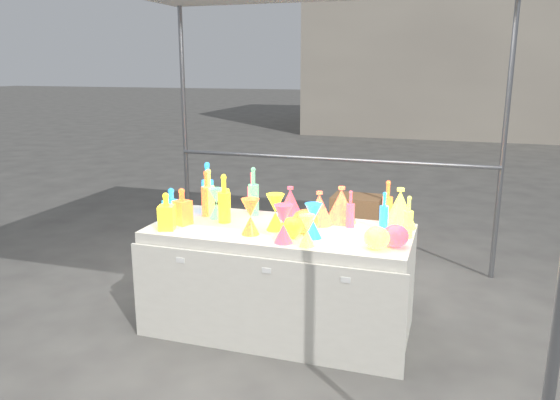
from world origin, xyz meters
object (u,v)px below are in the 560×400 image
(hourglass_0, at_px, (250,217))
(globe_0, at_px, (291,228))
(cardboard_box_closed, at_px, (357,213))
(display_table, at_px, (280,279))
(decanter_0, at_px, (166,211))
(lampshade_0, at_px, (319,208))
(bottle_0, at_px, (224,194))

(hourglass_0, relative_size, globe_0, 1.66)
(cardboard_box_closed, relative_size, globe_0, 3.77)
(cardboard_box_closed, distance_m, hourglass_0, 2.86)
(cardboard_box_closed, xyz_separation_m, hourglass_0, (-0.23, -2.77, 0.67))
(display_table, distance_m, decanter_0, 0.92)
(decanter_0, xyz_separation_m, lampshade_0, (0.96, 0.45, -0.01))
(lampshade_0, bearing_deg, bottle_0, -167.58)
(hourglass_0, bearing_deg, globe_0, 5.42)
(bottle_0, bearing_deg, cardboard_box_closed, 75.70)
(bottle_0, distance_m, decanter_0, 0.53)
(cardboard_box_closed, bearing_deg, lampshade_0, -85.56)
(display_table, distance_m, globe_0, 0.48)
(bottle_0, xyz_separation_m, globe_0, (0.65, -0.39, -0.10))
(display_table, height_order, globe_0, globe_0)
(display_table, relative_size, hourglass_0, 7.56)
(cardboard_box_closed, height_order, hourglass_0, hourglass_0)
(display_table, distance_m, hourglass_0, 0.55)
(cardboard_box_closed, xyz_separation_m, bottle_0, (-0.60, -2.36, 0.70))
(bottle_0, bearing_deg, hourglass_0, -48.19)
(decanter_0, height_order, globe_0, decanter_0)
(hourglass_0, bearing_deg, decanter_0, -172.52)
(globe_0, bearing_deg, cardboard_box_closed, 90.94)
(hourglass_0, xyz_separation_m, globe_0, (0.28, 0.03, -0.06))
(decanter_0, relative_size, lampshade_0, 1.09)
(display_table, relative_size, bottle_0, 5.93)
(display_table, bearing_deg, hourglass_0, -127.12)
(globe_0, distance_m, lampshade_0, 0.37)
(cardboard_box_closed, relative_size, lampshade_0, 2.32)
(bottle_0, relative_size, globe_0, 2.11)
(bottle_0, height_order, lampshade_0, bottle_0)
(cardboard_box_closed, relative_size, decanter_0, 2.14)
(display_table, relative_size, lampshade_0, 7.72)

